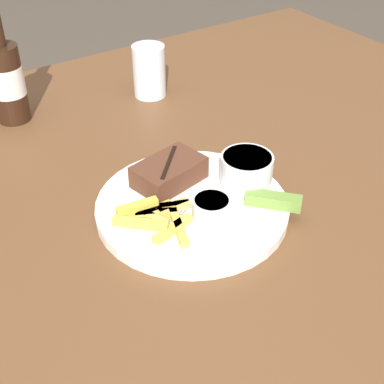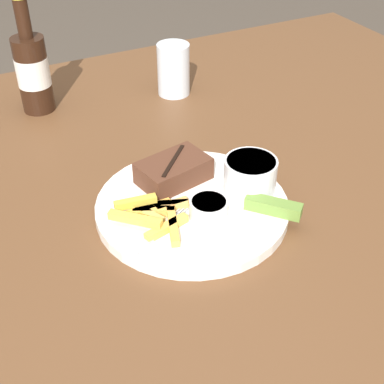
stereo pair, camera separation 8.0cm
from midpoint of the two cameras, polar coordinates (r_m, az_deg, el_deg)
dining_table at (r=0.86m, az=2.67°, el=-5.22°), size 1.59×1.30×0.72m
dinner_plate at (r=0.82m, az=2.80°, el=-1.73°), size 0.30×0.30×0.02m
steak_portion at (r=0.85m, az=0.51°, el=2.12°), size 0.12×0.09×0.04m
fries_pile at (r=0.78m, az=-1.05°, el=-2.46°), size 0.12×0.11×0.02m
coleslaw_cup at (r=0.83m, az=8.99°, el=1.87°), size 0.08×0.08×0.05m
dipping_sauce_cup at (r=0.78m, az=4.75°, el=-1.85°), size 0.06×0.06×0.03m
pickle_spear at (r=0.81m, az=11.50°, el=-1.64°), size 0.07×0.08×0.02m
fork_utensil at (r=0.76m, az=-0.29°, el=-4.09°), size 0.12×0.07×0.00m
beer_bottle at (r=1.10m, az=-14.64°, el=12.47°), size 0.06×0.06×0.24m
drinking_glass at (r=1.15m, az=0.06°, el=12.89°), size 0.07×0.07×0.11m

